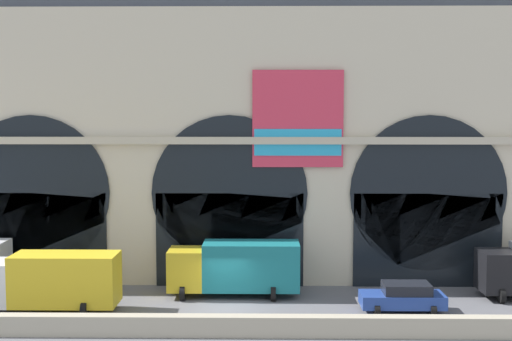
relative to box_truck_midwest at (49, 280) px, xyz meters
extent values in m
plane|color=slate|center=(9.28, 0.61, -1.70)|extent=(200.00, 200.00, 0.00)
cube|color=#B2A891|center=(9.28, -3.76, -1.20)|extent=(90.00, 0.70, 0.99)
cube|color=beige|center=(9.28, 7.83, 6.72)|extent=(50.32, 4.45, 16.83)
cube|color=black|center=(-2.70, 5.56, 1.15)|extent=(8.96, 0.20, 5.70)
cylinder|color=black|center=(-2.70, 5.56, 4.00)|extent=(9.43, 0.20, 9.43)
cube|color=black|center=(9.28, 5.56, 1.15)|extent=(8.96, 0.20, 5.70)
cylinder|color=black|center=(9.28, 5.56, 4.00)|extent=(9.43, 0.20, 9.43)
cube|color=black|center=(21.26, 5.56, 1.15)|extent=(8.96, 0.20, 5.70)
cylinder|color=black|center=(21.26, 5.56, 4.00)|extent=(9.43, 0.20, 9.43)
cube|color=#D8334C|center=(13.38, 5.44, 8.49)|extent=(5.43, 0.12, 5.79)
cube|color=#26A5D8|center=(13.38, 5.36, 7.09)|extent=(5.21, 0.04, 1.59)
cube|color=#C0B49A|center=(9.28, 5.46, 7.19)|extent=(50.32, 0.50, 0.44)
cube|color=gold|center=(0.89, 0.00, 0.07)|extent=(5.50, 2.30, 2.70)
cylinder|color=black|center=(-2.96, 1.03, -1.28)|extent=(0.28, 0.84, 0.84)
cylinder|color=black|center=(2.14, -1.04, -1.28)|extent=(0.28, 0.84, 0.84)
cylinder|color=black|center=(2.14, 1.03, -1.28)|extent=(0.28, 0.84, 0.84)
cube|color=gold|center=(6.89, 3.29, -0.13)|extent=(2.00, 2.30, 2.30)
cube|color=#19727A|center=(10.64, 3.29, 0.07)|extent=(5.50, 2.30, 2.70)
cylinder|color=black|center=(6.79, 2.26, -1.28)|extent=(0.28, 0.84, 0.84)
cylinder|color=black|center=(6.79, 4.33, -1.28)|extent=(0.28, 0.84, 0.84)
cylinder|color=black|center=(11.89, 2.26, -1.28)|extent=(0.28, 0.84, 0.84)
cylinder|color=black|center=(11.89, 4.33, -1.28)|extent=(0.28, 0.84, 0.84)
cube|color=#28479E|center=(18.70, 0.28, -1.05)|extent=(4.40, 1.80, 0.70)
cube|color=black|center=(18.92, 0.28, -0.43)|extent=(2.46, 1.62, 0.55)
cylinder|color=black|center=(17.25, -0.53, -1.40)|extent=(0.28, 0.60, 0.60)
cylinder|color=black|center=(17.25, 1.09, -1.40)|extent=(0.28, 0.60, 0.60)
cylinder|color=black|center=(20.16, -0.53, -1.40)|extent=(0.28, 0.60, 0.60)
cylinder|color=black|center=(20.16, 1.09, -1.40)|extent=(0.28, 0.60, 0.60)
cube|color=black|center=(24.66, 3.04, -0.13)|extent=(2.00, 2.30, 2.30)
cylinder|color=black|center=(24.56, 2.00, -1.28)|extent=(0.28, 0.84, 0.84)
cylinder|color=black|center=(24.56, 4.07, -1.28)|extent=(0.28, 0.84, 0.84)
camera|label=1|loc=(11.47, -34.52, 8.75)|focal=46.90mm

